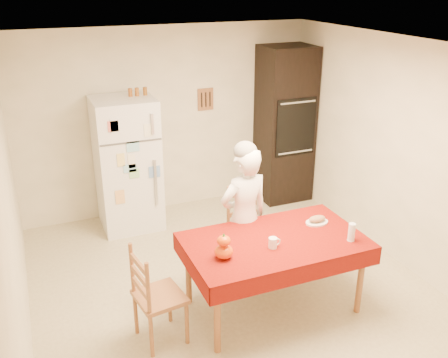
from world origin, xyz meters
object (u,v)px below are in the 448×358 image
oven_cabinet (285,125)px  chair_left (153,294)px  dining_table (274,246)px  coffee_mug (273,243)px  wine_glass (352,232)px  refrigerator (127,164)px  bread_plate (317,222)px  seated_woman (244,218)px  pumpkin_lower (224,252)px  chair_far (246,225)px

oven_cabinet → chair_left: bearing=-137.4°
dining_table → coffee_mug: (-0.09, -0.12, 0.12)m
coffee_mug → wine_glass: size_ratio=0.57×
refrigerator → oven_cabinet: (2.28, 0.05, 0.25)m
oven_cabinet → chair_left: 3.57m
wine_glass → bread_plate: (-0.11, 0.42, -0.08)m
chair_left → coffee_mug: size_ratio=9.50×
wine_glass → bread_plate: bearing=104.2°
seated_woman → coffee_mug: seated_woman is taller
oven_cabinet → chair_left: (-2.59, -2.38, -0.59)m
seated_woman → coffee_mug: (-0.00, -0.63, 0.04)m
coffee_mug → wine_glass: wine_glass is taller
oven_cabinet → pumpkin_lower: oven_cabinet is taller
seated_woman → coffee_mug: bearing=81.9°
oven_cabinet → chair_far: size_ratio=2.32×
chair_left → wine_glass: chair_left is taller
pumpkin_lower → wine_glass: wine_glass is taller
refrigerator → chair_far: (0.98, -1.49, -0.34)m
coffee_mug → seated_woman: bearing=89.8°
oven_cabinet → wine_glass: 2.73m
oven_cabinet → seated_woman: oven_cabinet is taller
bread_plate → refrigerator: bearing=124.0°
oven_cabinet → coffee_mug: size_ratio=22.00×
dining_table → oven_cabinet: bearing=59.5°
coffee_mug → refrigerator: bearing=108.6°
seated_woman → pumpkin_lower: size_ratio=9.16×
pumpkin_lower → wine_glass: size_ratio=0.95×
seated_woman → wine_glass: bearing=125.1°
pumpkin_lower → bread_plate: (1.12, 0.25, -0.05)m
chair_far → bread_plate: chair_far is taller
coffee_mug → oven_cabinet: bearing=59.3°
oven_cabinet → pumpkin_lower: bearing=-128.4°
refrigerator → pumpkin_lower: refrigerator is taller
chair_far → chair_left: size_ratio=1.00×
chair_far → wine_glass: chair_far is taller
refrigerator → seated_woman: 1.96m
dining_table → seated_woman: (-0.08, 0.51, 0.07)m
refrigerator → dining_table: bearing=-68.5°
chair_far → coffee_mug: size_ratio=9.50×
wine_glass → chair_far: bearing=117.8°
refrigerator → coffee_mug: size_ratio=17.00×
chair_far → coffee_mug: (-0.17, -0.93, 0.30)m
wine_glass → chair_left: bearing=172.6°
chair_left → coffee_mug: bearing=-102.7°
coffee_mug → pumpkin_lower: pumpkin_lower is taller
bread_plate → dining_table: bearing=-166.0°
coffee_mug → chair_left: bearing=175.9°
seated_woman → wine_glass: size_ratio=8.72×
dining_table → wine_glass: 0.73m
chair_far → seated_woman: 0.43m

